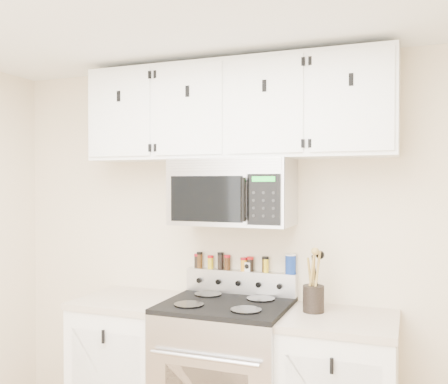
# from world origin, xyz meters

# --- Properties ---
(back_wall) EXTENTS (3.50, 0.01, 2.50)m
(back_wall) POSITION_xyz_m (0.00, 1.75, 1.25)
(back_wall) COLOR beige
(back_wall) RESTS_ON floor
(range) EXTENTS (0.76, 0.65, 1.10)m
(range) POSITION_xyz_m (0.00, 1.43, 0.49)
(range) COLOR #B7B7BA
(range) RESTS_ON floor
(base_cabinet_left) EXTENTS (0.64, 0.62, 0.92)m
(base_cabinet_left) POSITION_xyz_m (-0.69, 1.45, 0.46)
(base_cabinet_left) COLOR white
(base_cabinet_left) RESTS_ON floor
(microwave) EXTENTS (0.76, 0.44, 0.42)m
(microwave) POSITION_xyz_m (0.00, 1.55, 1.63)
(microwave) COLOR #9E9EA3
(microwave) RESTS_ON back_wall
(upper_cabinets) EXTENTS (2.00, 0.35, 0.62)m
(upper_cabinets) POSITION_xyz_m (-0.00, 1.58, 2.15)
(upper_cabinets) COLOR white
(upper_cabinets) RESTS_ON back_wall
(utensil_crock) EXTENTS (0.13, 0.13, 0.37)m
(utensil_crock) POSITION_xyz_m (0.53, 1.50, 1.01)
(utensil_crock) COLOR black
(utensil_crock) RESTS_ON base_cabinet_right
(kitchen_timer) EXTENTS (0.06, 0.05, 0.06)m
(kitchen_timer) POSITION_xyz_m (0.05, 1.71, 1.13)
(kitchen_timer) COLOR white
(kitchen_timer) RESTS_ON range
(salt_canister) EXTENTS (0.07, 0.07, 0.13)m
(salt_canister) POSITION_xyz_m (0.34, 1.71, 1.16)
(salt_canister) COLOR navy
(salt_canister) RESTS_ON range
(spice_jar_0) EXTENTS (0.04, 0.04, 0.10)m
(spice_jar_0) POSITION_xyz_m (-0.32, 1.71, 1.15)
(spice_jar_0) COLOR black
(spice_jar_0) RESTS_ON range
(spice_jar_1) EXTENTS (0.04, 0.04, 0.11)m
(spice_jar_1) POSITION_xyz_m (-0.30, 1.71, 1.16)
(spice_jar_1) COLOR #452910
(spice_jar_1) RESTS_ON range
(spice_jar_2) EXTENTS (0.04, 0.04, 0.09)m
(spice_jar_2) POSITION_xyz_m (-0.22, 1.71, 1.15)
(spice_jar_2) COLOR gold
(spice_jar_2) RESTS_ON range
(spice_jar_3) EXTENTS (0.04, 0.04, 0.12)m
(spice_jar_3) POSITION_xyz_m (-0.14, 1.71, 1.16)
(spice_jar_3) COLOR black
(spice_jar_3) RESTS_ON range
(spice_jar_4) EXTENTS (0.04, 0.04, 0.10)m
(spice_jar_4) POSITION_xyz_m (-0.10, 1.71, 1.15)
(spice_jar_4) COLOR #3F230F
(spice_jar_4) RESTS_ON range
(spice_jar_5) EXTENTS (0.05, 0.05, 0.09)m
(spice_jar_5) POSITION_xyz_m (0.02, 1.71, 1.15)
(spice_jar_5) COLOR orange
(spice_jar_5) RESTS_ON range
(spice_jar_6) EXTENTS (0.05, 0.05, 0.10)m
(spice_jar_6) POSITION_xyz_m (0.07, 1.71, 1.15)
(spice_jar_6) COLOR black
(spice_jar_6) RESTS_ON range
(spice_jar_7) EXTENTS (0.04, 0.04, 0.10)m
(spice_jar_7) POSITION_xyz_m (0.17, 1.71, 1.15)
(spice_jar_7) COLOR #3D2C0E
(spice_jar_7) RESTS_ON range
(spice_jar_8) EXTENTS (0.04, 0.04, 0.10)m
(spice_jar_8) POSITION_xyz_m (0.17, 1.71, 1.15)
(spice_jar_8) COLOR yellow
(spice_jar_8) RESTS_ON range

